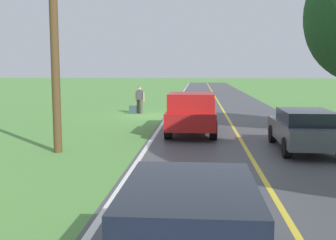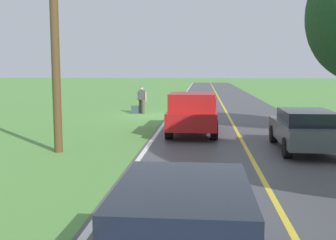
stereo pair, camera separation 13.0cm
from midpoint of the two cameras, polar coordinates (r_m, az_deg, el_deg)
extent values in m
plane|color=#568E42|center=(24.88, -2.20, 0.61)|extent=(200.00, 200.00, 0.00)
cube|color=#47474C|center=(24.78, 7.96, 0.52)|extent=(7.43, 120.00, 0.00)
cube|color=silver|center=(24.80, -0.21, 0.60)|extent=(0.16, 117.60, 0.00)
cube|color=gold|center=(24.78, 7.96, 0.53)|extent=(0.14, 117.60, 0.00)
cylinder|color=#4C473D|center=(25.91, -3.88, 1.83)|extent=(0.18, 0.18, 0.88)
cylinder|color=#4C473D|center=(26.18, -4.29, 1.88)|extent=(0.18, 0.18, 0.88)
cube|color=#3F3F47|center=(25.99, -4.10, 3.46)|extent=(0.41, 0.27, 0.58)
sphere|color=tan|center=(25.97, -4.11, 4.35)|extent=(0.23, 0.23, 0.23)
sphere|color=#4C564C|center=(25.96, -4.11, 4.52)|extent=(0.20, 0.20, 0.20)
cube|color=black|center=(26.19, -4.05, 3.55)|extent=(0.32, 0.21, 0.44)
cylinder|color=tan|center=(25.95, -3.53, 3.22)|extent=(0.10, 0.10, 0.58)
cylinder|color=tan|center=(26.01, -4.67, 3.22)|extent=(0.10, 0.10, 0.58)
cube|color=#384C56|center=(26.07, -5.01, 1.44)|extent=(0.46, 0.21, 0.50)
cube|color=#B21919|center=(18.20, 3.14, 0.59)|extent=(2.07, 5.42, 0.70)
cube|color=#B21919|center=(16.95, 3.03, 2.52)|extent=(1.87, 2.18, 0.72)
cube|color=black|center=(16.95, 3.03, 2.76)|extent=(1.70, 1.32, 0.43)
cube|color=#B21919|center=(19.22, 6.06, 2.62)|extent=(0.14, 3.03, 0.45)
cube|color=#B21919|center=(19.27, 0.46, 2.68)|extent=(0.14, 3.03, 0.45)
cube|color=#B21919|center=(20.73, 3.38, 2.98)|extent=(1.84, 0.12, 0.45)
cylinder|color=black|center=(16.51, 6.06, -1.34)|extent=(0.31, 0.80, 0.80)
cylinder|color=black|center=(16.57, -0.18, -1.27)|extent=(0.31, 0.80, 0.80)
cylinder|color=black|center=(19.78, 5.88, 0.06)|extent=(0.31, 0.80, 0.80)
cylinder|color=black|center=(19.83, 0.67, 0.11)|extent=(0.31, 0.80, 0.80)
cube|color=black|center=(5.18, 2.33, -11.27)|extent=(1.64, 2.39, 0.46)
cylinder|color=black|center=(6.63, 10.30, -15.00)|extent=(0.24, 0.66, 0.66)
cylinder|color=black|center=(6.68, -4.79, -14.75)|extent=(0.24, 0.66, 0.66)
cube|color=#4C5156|center=(15.07, 18.06, -1.54)|extent=(1.93, 4.43, 0.62)
cube|color=black|center=(14.81, 18.31, 0.41)|extent=(1.67, 2.40, 0.46)
cylinder|color=black|center=(16.31, 14.04, -1.86)|extent=(0.25, 0.66, 0.66)
cylinder|color=black|center=(16.66, 19.80, -1.89)|extent=(0.25, 0.66, 0.66)
cylinder|color=black|center=(13.59, 15.84, -3.69)|extent=(0.25, 0.66, 0.66)
cylinder|color=brown|center=(14.31, -15.75, 12.40)|extent=(0.28, 0.28, 8.40)
camera|label=1|loc=(0.07, -90.28, -0.04)|focal=44.09mm
camera|label=2|loc=(0.07, 89.72, 0.04)|focal=44.09mm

